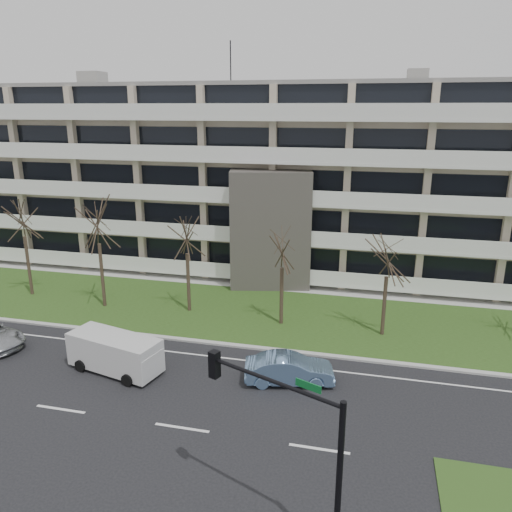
# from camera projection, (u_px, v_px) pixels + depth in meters

# --- Properties ---
(ground) EXTENTS (160.00, 160.00, 0.00)m
(ground) POSITION_uv_depth(u_px,v_px,m) (182.00, 428.00, 21.78)
(ground) COLOR black
(ground) RESTS_ON ground
(grass_verge) EXTENTS (90.00, 10.00, 0.06)m
(grass_verge) POSITION_uv_depth(u_px,v_px,m) (253.00, 313.00, 33.88)
(grass_verge) COLOR #284416
(grass_verge) RESTS_ON ground
(curb) EXTENTS (90.00, 0.35, 0.12)m
(curb) POSITION_uv_depth(u_px,v_px,m) (233.00, 345.00, 29.21)
(curb) COLOR #B2B2AD
(curb) RESTS_ON ground
(sidewalk) EXTENTS (90.00, 2.00, 0.08)m
(sidewalk) POSITION_uv_depth(u_px,v_px,m) (270.00, 286.00, 38.99)
(sidewalk) COLOR #B2B2AD
(sidewalk) RESTS_ON ground
(lane_edge_line) EXTENTS (90.00, 0.12, 0.01)m
(lane_edge_line) POSITION_uv_depth(u_px,v_px,m) (225.00, 358.00, 27.83)
(lane_edge_line) COLOR white
(lane_edge_line) RESTS_ON ground
(apartment_building) EXTENTS (60.50, 15.10, 18.75)m
(apartment_building) POSITION_uv_depth(u_px,v_px,m) (287.00, 177.00, 43.17)
(apartment_building) COLOR #B8A68F
(apartment_building) RESTS_ON ground
(blue_sedan) EXTENTS (4.73, 2.51, 1.48)m
(blue_sedan) POSITION_uv_depth(u_px,v_px,m) (289.00, 369.00, 25.18)
(blue_sedan) COLOR #7196C4
(blue_sedan) RESTS_ON ground
(white_van) EXTENTS (5.37, 3.00, 1.97)m
(white_van) POSITION_uv_depth(u_px,v_px,m) (116.00, 350.00, 26.19)
(white_van) COLOR silver
(white_van) RESTS_ON ground
(traffic_signal) EXTENTS (4.71, 2.18, 5.86)m
(traffic_signal) POSITION_uv_depth(u_px,v_px,m) (291.00, 437.00, 15.22)
(traffic_signal) COLOR black
(traffic_signal) RESTS_ON ground
(tree_1) EXTENTS (3.99, 3.99, 7.99)m
(tree_1) POSITION_uv_depth(u_px,v_px,m) (21.00, 213.00, 35.48)
(tree_1) COLOR #382B21
(tree_1) RESTS_ON ground
(tree_2) EXTENTS (4.07, 4.07, 8.14)m
(tree_2) POSITION_uv_depth(u_px,v_px,m) (97.00, 218.00, 33.26)
(tree_2) COLOR #382B21
(tree_2) RESTS_ON ground
(tree_3) EXTENTS (3.67, 3.67, 7.34)m
(tree_3) POSITION_uv_depth(u_px,v_px,m) (186.00, 230.00, 32.63)
(tree_3) COLOR #382B21
(tree_3) RESTS_ON ground
(tree_4) EXTENTS (3.40, 3.40, 6.80)m
(tree_4) POSITION_uv_depth(u_px,v_px,m) (282.00, 245.00, 30.70)
(tree_4) COLOR #382B21
(tree_4) RESTS_ON ground
(tree_5) EXTENTS (3.37, 3.37, 6.75)m
(tree_5) POSITION_uv_depth(u_px,v_px,m) (388.00, 253.00, 29.16)
(tree_5) COLOR #382B21
(tree_5) RESTS_ON ground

